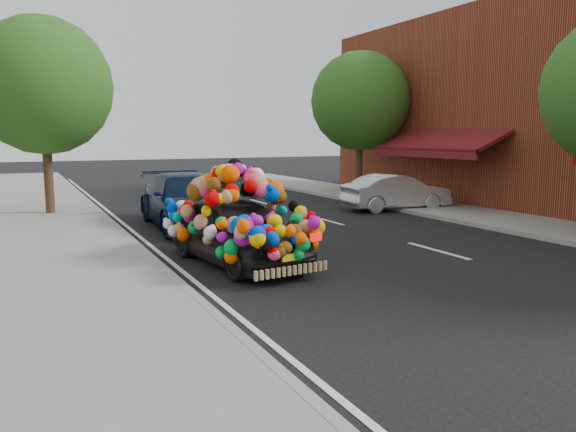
% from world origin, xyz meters
% --- Properties ---
extents(ground, '(100.00, 100.00, 0.00)m').
position_xyz_m(ground, '(0.00, 0.00, 0.00)').
color(ground, black).
rests_on(ground, ground).
extents(sidewalk, '(4.00, 60.00, 0.12)m').
position_xyz_m(sidewalk, '(-4.30, 0.00, 0.06)').
color(sidewalk, gray).
rests_on(sidewalk, ground).
extents(kerb, '(0.15, 60.00, 0.13)m').
position_xyz_m(kerb, '(-2.35, 0.00, 0.07)').
color(kerb, gray).
rests_on(kerb, ground).
extents(footpath_far, '(3.00, 40.00, 0.12)m').
position_xyz_m(footpath_far, '(8.20, 3.00, 0.06)').
color(footpath_far, gray).
rests_on(footpath_far, ground).
extents(lane_markings, '(6.00, 50.00, 0.01)m').
position_xyz_m(lane_markings, '(3.60, 0.00, 0.01)').
color(lane_markings, silver).
rests_on(lane_markings, ground).
extents(tree_near_sidewalk, '(4.20, 4.20, 6.13)m').
position_xyz_m(tree_near_sidewalk, '(-3.80, 9.50, 4.02)').
color(tree_near_sidewalk, '#332114').
rests_on(tree_near_sidewalk, ground).
extents(tree_far_b, '(4.00, 4.00, 5.90)m').
position_xyz_m(tree_far_b, '(8.00, 10.00, 3.89)').
color(tree_far_b, '#332114').
rests_on(tree_far_b, ground).
extents(plush_art_car, '(2.42, 4.30, 1.98)m').
position_xyz_m(plush_art_car, '(-0.82, 0.84, 1.00)').
color(plush_art_car, black).
rests_on(plush_art_car, ground).
extents(navy_sedan, '(2.30, 5.19, 1.48)m').
position_xyz_m(navy_sedan, '(-0.46, 5.58, 0.74)').
color(navy_sedan, black).
rests_on(navy_sedan, ground).
extents(silver_hatchback, '(3.82, 1.60, 1.23)m').
position_xyz_m(silver_hatchback, '(6.93, 6.00, 0.61)').
color(silver_hatchback, '#B4B7BB').
rests_on(silver_hatchback, ground).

